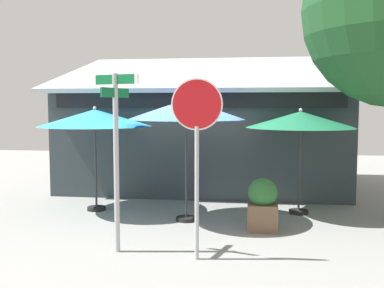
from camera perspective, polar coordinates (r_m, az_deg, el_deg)
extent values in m
cube|color=gray|center=(9.43, -0.87, -10.67)|extent=(28.00, 28.00, 0.10)
cube|color=#333D42|center=(13.81, 1.77, 0.87)|extent=(8.10, 4.71, 3.01)
cube|color=#B7BABF|center=(13.67, 1.72, 9.28)|extent=(8.60, 5.28, 1.40)
cube|color=black|center=(11.39, 0.48, 5.80)|extent=(7.50, 0.16, 0.44)
cylinder|color=#A8AAB2|center=(7.55, -9.75, -2.56)|extent=(0.09, 0.09, 3.03)
cube|color=#116B38|center=(7.50, -9.92, 8.23)|extent=(0.75, 0.26, 0.16)
cube|color=#116B38|center=(7.49, -9.89, 6.55)|extent=(0.26, 0.75, 0.16)
cube|color=white|center=(7.27, -7.19, 8.37)|extent=(0.07, 0.05, 0.16)
cylinder|color=#A8AAB2|center=(7.14, 0.62, -6.43)|extent=(0.07, 0.07, 2.17)
cylinder|color=white|center=(7.00, 0.63, 5.15)|extent=(0.83, 0.02, 0.83)
cylinder|color=red|center=(7.00, 0.63, 5.15)|extent=(0.78, 0.03, 0.78)
cylinder|color=black|center=(10.92, -12.23, -8.13)|extent=(0.44, 0.44, 0.08)
cylinder|color=#333335|center=(10.74, -12.33, -2.98)|extent=(0.05, 0.05, 2.06)
cone|color=#2D99BC|center=(10.64, -12.45, 3.32)|extent=(2.66, 2.66, 0.40)
sphere|color=silver|center=(10.64, -12.47, 4.56)|extent=(0.08, 0.08, 0.08)
cylinder|color=black|center=(9.73, -0.77, -9.64)|extent=(0.44, 0.44, 0.08)
cylinder|color=#333335|center=(9.51, -0.78, -3.30)|extent=(0.05, 0.05, 2.25)
cone|color=#2D56B7|center=(9.42, -0.79, 4.49)|extent=(2.53, 2.53, 0.43)
sphere|color=silver|center=(9.42, -0.79, 5.97)|extent=(0.08, 0.08, 0.08)
cylinder|color=black|center=(10.64, 13.60, -8.50)|extent=(0.44, 0.44, 0.08)
cylinder|color=#333335|center=(10.46, 13.71, -3.27)|extent=(0.05, 0.05, 2.04)
cone|color=#1E724C|center=(10.36, 13.84, 3.09)|extent=(2.49, 2.49, 0.37)
sphere|color=silver|center=(10.35, 13.87, 4.28)|extent=(0.08, 0.08, 0.08)
cube|color=brown|center=(9.08, 9.08, -9.27)|extent=(0.60, 0.60, 0.54)
sphere|color=#28602D|center=(8.97, 9.12, -6.23)|extent=(0.59, 0.59, 0.59)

